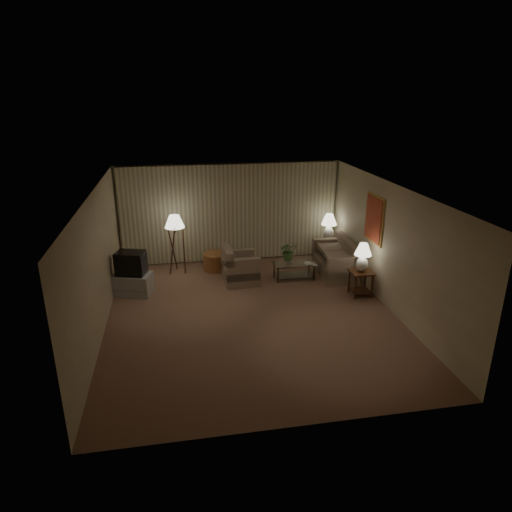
{
  "coord_description": "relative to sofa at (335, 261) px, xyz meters",
  "views": [
    {
      "loc": [
        -1.45,
        -8.58,
        4.51
      ],
      "look_at": [
        0.2,
        0.6,
        1.1
      ],
      "focal_mm": 32.0,
      "sensor_mm": 36.0,
      "label": 1
    }
  ],
  "objects": [
    {
      "name": "crt_tv",
      "position": [
        -5.05,
        -0.34,
        0.41
      ],
      "size": [
        0.87,
        0.79,
        0.54
      ],
      "primitive_type": "cube",
      "rotation": [
        0.0,
        0.0,
        -0.28
      ],
      "color": "black",
      "rests_on": "tv_cabinet"
    },
    {
      "name": "coffee_table",
      "position": [
        -1.11,
        -0.1,
        -0.09
      ],
      "size": [
        1.06,
        0.58,
        0.41
      ],
      "color": "silver",
      "rests_on": "ground"
    },
    {
      "name": "sofa",
      "position": [
        0.0,
        0.0,
        0.0
      ],
      "size": [
        1.73,
        1.01,
        0.73
      ],
      "rotation": [
        0.0,
        0.0,
        -1.63
      ],
      "color": "gray",
      "rests_on": "ground"
    },
    {
      "name": "side_table_far",
      "position": [
        0.15,
        1.02,
        0.03
      ],
      "size": [
        0.45,
        0.37,
        0.6
      ],
      "color": "#381B0F",
      "rests_on": "ground"
    },
    {
      "name": "floor_lamp",
      "position": [
        -4.01,
        0.84,
        0.45
      ],
      "size": [
        0.5,
        0.5,
        1.54
      ],
      "color": "#381B0F",
      "rests_on": "ground"
    },
    {
      "name": "ottoman",
      "position": [
        -2.99,
        0.88,
        -0.14
      ],
      "size": [
        0.74,
        0.74,
        0.45
      ],
      "primitive_type": "cylinder",
      "rotation": [
        0.0,
        0.0,
        0.12
      ],
      "color": "#AB6839",
      "rests_on": "ground"
    },
    {
      "name": "table_lamp_far",
      "position": [
        0.15,
        1.02,
        0.67
      ],
      "size": [
        0.43,
        0.43,
        0.74
      ],
      "color": "white",
      "rests_on": "side_table_far"
    },
    {
      "name": "armchair",
      "position": [
        -2.47,
        -0.08,
        -0.0
      ],
      "size": [
        0.94,
        0.9,
        0.72
      ],
      "rotation": [
        0.0,
        0.0,
        1.62
      ],
      "color": "gray",
      "rests_on": "ground"
    },
    {
      "name": "ground",
      "position": [
        -2.5,
        -1.88,
        -0.36
      ],
      "size": [
        7.0,
        7.0,
        0.0
      ],
      "primitive_type": "plane",
      "color": "brown",
      "rests_on": "ground"
    },
    {
      "name": "side_table_near",
      "position": [
        0.15,
        -1.35,
        0.04
      ],
      "size": [
        0.5,
        0.5,
        0.6
      ],
      "color": "#381B0F",
      "rests_on": "ground"
    },
    {
      "name": "flowers",
      "position": [
        -1.26,
        -0.1,
        0.45
      ],
      "size": [
        0.43,
        0.37,
        0.48
      ],
      "primitive_type": "imported",
      "rotation": [
        0.0,
        0.0,
        -0.0
      ],
      "color": "#477935",
      "rests_on": "vase"
    },
    {
      "name": "book",
      "position": [
        -0.86,
        -0.2,
        0.06
      ],
      "size": [
        0.17,
        0.22,
        0.02
      ],
      "primitive_type": "imported",
      "rotation": [
        0.0,
        0.0,
        -0.04
      ],
      "color": "olive",
      "rests_on": "coffee_table"
    },
    {
      "name": "table_lamp_near",
      "position": [
        0.15,
        -1.35,
        0.63
      ],
      "size": [
        0.39,
        0.39,
        0.67
      ],
      "color": "white",
      "rests_on": "side_table_near"
    },
    {
      "name": "room_shell",
      "position": [
        -2.48,
        -0.37,
        1.39
      ],
      "size": [
        6.04,
        7.02,
        2.72
      ],
      "color": "beige",
      "rests_on": "ground"
    },
    {
      "name": "tv_cabinet",
      "position": [
        -5.05,
        -0.34,
        -0.11
      ],
      "size": [
        1.15,
        1.0,
        0.5
      ],
      "primitive_type": "cube",
      "rotation": [
        0.0,
        0.0,
        -0.28
      ],
      "color": "#AEADB0",
      "rests_on": "ground"
    },
    {
      "name": "vase",
      "position": [
        -1.26,
        -0.1,
        0.13
      ],
      "size": [
        0.19,
        0.19,
        0.16
      ],
      "primitive_type": "imported",
      "rotation": [
        0.0,
        0.0,
        -0.3
      ],
      "color": "silver",
      "rests_on": "coffee_table"
    }
  ]
}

